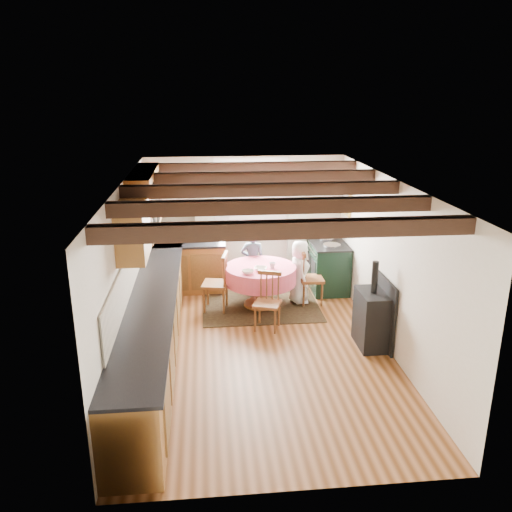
{
  "coord_description": "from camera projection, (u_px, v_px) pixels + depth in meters",
  "views": [
    {
      "loc": [
        -0.75,
        -6.62,
        3.56
      ],
      "look_at": [
        0.0,
        0.8,
        1.15
      ],
      "focal_mm": 36.59,
      "sensor_mm": 36.0,
      "label": 1
    }
  ],
  "objects": [
    {
      "name": "curtain_right",
      "position": [
        297.0,
        227.0,
        9.7
      ],
      "size": [
        0.35,
        0.1,
        2.1
      ],
      "primitive_type": "cube",
      "color": "silver",
      "rests_on": "wall_back"
    },
    {
      "name": "bowl_a",
      "position": [
        261.0,
        269.0,
        8.51
      ],
      "size": [
        0.26,
        0.26,
        0.05
      ],
      "primitive_type": "imported",
      "rotation": [
        0.0,
        0.0,
        2.89
      ],
      "color": "silver",
      "rests_on": "dining_table"
    },
    {
      "name": "beam_c",
      "position": [
        262.0,
        190.0,
        6.72
      ],
      "size": [
        3.6,
        0.16,
        0.16
      ],
      "primitive_type": "cube",
      "color": "#372014",
      "rests_on": "ceiling"
    },
    {
      "name": "wall_cabinet_glass",
      "position": [
        145.0,
        201.0,
        7.81
      ],
      "size": [
        0.34,
        1.8,
        0.9
      ],
      "primitive_type": "cube",
      "color": "#935F20",
      "rests_on": "wall_left"
    },
    {
      "name": "dining_table",
      "position": [
        260.0,
        287.0,
        8.81
      ],
      "size": [
        1.19,
        1.19,
        0.72
      ],
      "primitive_type": null,
      "color": "#C45978",
      "rests_on": "floor"
    },
    {
      "name": "window_frame",
      "position": [
        251.0,
        200.0,
        9.54
      ],
      "size": [
        1.34,
        0.03,
        1.54
      ],
      "primitive_type": "cube",
      "color": "white",
      "rests_on": "wall_back"
    },
    {
      "name": "canister_tall",
      "position": [
        179.0,
        235.0,
        9.37
      ],
      "size": [
        0.14,
        0.14,
        0.23
      ],
      "primitive_type": "cylinder",
      "color": "#262628",
      "rests_on": "worktop_back"
    },
    {
      "name": "curtain_left",
      "position": [
        205.0,
        229.0,
        9.53
      ],
      "size": [
        0.35,
        0.1,
        2.1
      ],
      "primitive_type": "cube",
      "color": "silver",
      "rests_on": "wall_back"
    },
    {
      "name": "base_cabinet_back",
      "position": [
        190.0,
        267.0,
        9.52
      ],
      "size": [
        1.3,
        0.6,
        0.88
      ],
      "primitive_type": "cube",
      "color": "#935F20",
      "rests_on": "floor"
    },
    {
      "name": "floor",
      "position": [
        262.0,
        350.0,
        7.43
      ],
      "size": [
        3.6,
        5.5,
        0.0
      ],
      "primitive_type": "cube",
      "color": "#996038",
      "rests_on": "ground"
    },
    {
      "name": "wall_back",
      "position": [
        245.0,
        221.0,
        9.67
      ],
      "size": [
        3.6,
        0.0,
        2.4
      ],
      "primitive_type": "cube",
      "color": "silver",
      "rests_on": "ground"
    },
    {
      "name": "beam_b",
      "position": [
        272.0,
        206.0,
        5.78
      ],
      "size": [
        3.6,
        0.16,
        0.16
      ],
      "primitive_type": "cube",
      "color": "#372014",
      "rests_on": "ceiling"
    },
    {
      "name": "splash_left",
      "position": [
        131.0,
        268.0,
        7.18
      ],
      "size": [
        0.02,
        4.5,
        0.55
      ],
      "primitive_type": "cube",
      "color": "beige",
      "rests_on": "wall_left"
    },
    {
      "name": "ceiling",
      "position": [
        262.0,
        183.0,
        6.7
      ],
      "size": [
        3.6,
        5.5,
        0.0
      ],
      "primitive_type": "cube",
      "color": "white",
      "rests_on": "ground"
    },
    {
      "name": "splash_back",
      "position": [
        191.0,
        223.0,
        9.55
      ],
      "size": [
        1.4,
        0.02,
        0.55
      ],
      "primitive_type": "cube",
      "color": "beige",
      "rests_on": "wall_back"
    },
    {
      "name": "chair_near",
      "position": [
        267.0,
        302.0,
        7.95
      ],
      "size": [
        0.5,
        0.51,
        0.9
      ],
      "primitive_type": null,
      "rotation": [
        0.0,
        0.0,
        -0.35
      ],
      "color": "brown",
      "rests_on": "floor"
    },
    {
      "name": "child_far",
      "position": [
        253.0,
        262.0,
        9.35
      ],
      "size": [
        0.46,
        0.34,
        1.18
      ],
      "primitive_type": "imported",
      "rotation": [
        0.0,
        0.0,
        3.01
      ],
      "color": "#3A4753",
      "rests_on": "floor"
    },
    {
      "name": "chair_left",
      "position": [
        215.0,
        282.0,
        8.63
      ],
      "size": [
        0.52,
        0.5,
        0.99
      ],
      "primitive_type": null,
      "rotation": [
        0.0,
        0.0,
        -1.76
      ],
      "color": "brown",
      "rests_on": "floor"
    },
    {
      "name": "canister_wide",
      "position": [
        190.0,
        235.0,
        9.43
      ],
      "size": [
        0.19,
        0.19,
        0.21
      ],
      "primitive_type": "cylinder",
      "color": "#262628",
      "rests_on": "worktop_back"
    },
    {
      "name": "wall_right",
      "position": [
        391.0,
        266.0,
        7.24
      ],
      "size": [
        0.0,
        5.5,
        2.4
      ],
      "primitive_type": "cube",
      "color": "silver",
      "rests_on": "ground"
    },
    {
      "name": "bowl_b",
      "position": [
        248.0,
        272.0,
        8.35
      ],
      "size": [
        0.25,
        0.25,
        0.06
      ],
      "primitive_type": "imported",
      "rotation": [
        0.0,
        0.0,
        5.13
      ],
      "color": "silver",
      "rests_on": "dining_table"
    },
    {
      "name": "wall_left",
      "position": [
        127.0,
        275.0,
        6.89
      ],
      "size": [
        0.0,
        5.5,
        2.4
      ],
      "primitive_type": "cube",
      "color": "silver",
      "rests_on": "ground"
    },
    {
      "name": "window_pane",
      "position": [
        251.0,
        200.0,
        9.55
      ],
      "size": [
        1.2,
        0.01,
        1.4
      ],
      "primitive_type": "cube",
      "color": "white",
      "rests_on": "wall_back"
    },
    {
      "name": "cast_iron_stove",
      "position": [
        373.0,
        304.0,
        7.37
      ],
      "size": [
        0.38,
        0.64,
        1.28
      ],
      "primitive_type": null,
      "color": "black",
      "rests_on": "floor"
    },
    {
      "name": "base_cabinet_left",
      "position": [
        153.0,
        326.0,
        7.16
      ],
      "size": [
        0.6,
        5.3,
        0.88
      ],
      "primitive_type": "cube",
      "color": "#935F20",
      "rests_on": "floor"
    },
    {
      "name": "rug",
      "position": [
        260.0,
        306.0,
        8.92
      ],
      "size": [
        1.97,
        1.54,
        0.01
      ],
      "primitive_type": "cube",
      "color": "black",
      "rests_on": "floor"
    },
    {
      "name": "beam_d",
      "position": [
        255.0,
        177.0,
        7.67
      ],
      "size": [
        3.6,
        0.16,
        0.16
      ],
      "primitive_type": "cube",
      "color": "#372014",
      "rests_on": "ceiling"
    },
    {
      "name": "wall_cabinet_solid",
      "position": [
        133.0,
        229.0,
        6.41
      ],
      "size": [
        0.34,
        0.9,
        0.7
      ],
      "primitive_type": "cube",
      "color": "#935F20",
      "rests_on": "wall_left"
    },
    {
      "name": "worktop_left",
      "position": [
        153.0,
        295.0,
        7.02
      ],
      "size": [
        0.64,
        5.3,
        0.04
      ],
      "primitive_type": "cube",
      "color": "black",
      "rests_on": "base_cabinet_left"
    },
    {
      "name": "wall_front",
      "position": [
        298.0,
        377.0,
        4.46
      ],
      "size": [
        3.6,
        0.0,
        2.4
      ],
      "primitive_type": "cube",
      "color": "silver",
      "rests_on": "ground"
    },
    {
      "name": "beam_a",
      "position": [
        286.0,
        229.0,
        4.83
      ],
      "size": [
        3.6,
        0.16,
        0.16
      ],
      "primitive_type": "cube",
      "color": "#372014",
      "rests_on": "ceiling"
    },
    {
      "name": "worktop_back",
      "position": [
        189.0,
        243.0,
        9.36
      ],
      "size": [
        1.3,
        0.64,
        0.04
      ],
      "primitive_type": "cube",
      "color": "black",
      "rests_on": "base_cabinet_back"
    },
    {
      "name": "chair_right",
      "position": [
        312.0,
        277.0,
        8.92
      ],
      "size": [
        0.44,
        0.42,
        0.96
      ],
      "primitive_type": null,
      "rotation": [
        0.0,
        0.0,
        1.55
      ],
      "color": "brown",
      "rests_on": "floor"
    },
    {
      "name": "wall_plate",
      "position": [
        302.0,
        194.0,
        9.59
      ],
      "size": [
        0.3,
        0.02,
        0.3
      ],
      "primitive_type": "cylinder",
      "rotation": [
        1.57,
        0.0,
        0.0
      ],
      "color": "silver",
      "rests_on": "wall_back"
    },
    {
      "name": "beam_e",
      "position": [
        249.0,
        167.0,
        8.62
      ],
      "size": [
        3.6,
        0.16,
        0.16
      ],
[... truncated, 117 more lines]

